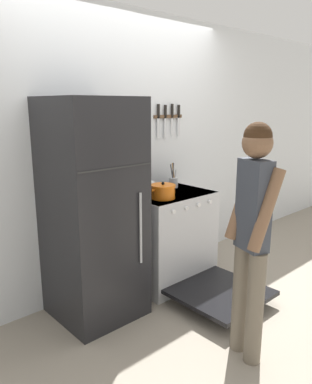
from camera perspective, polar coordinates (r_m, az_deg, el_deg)
The scene contains 9 objects.
ground_plane at distance 3.88m, azimuth -4.78°, elevation -12.94°, with size 14.00×14.00×0.00m, color gray.
wall_back at distance 3.53m, azimuth -5.48°, elevation 6.15°, with size 10.00×0.06×2.55m.
refrigerator at distance 3.01m, azimuth -9.55°, elevation -2.87°, with size 0.65×0.68×1.76m.
stove_range at distance 3.64m, azimuth 2.20°, elevation -7.11°, with size 0.80×1.32×0.89m.
dutch_oven_pot at distance 3.32m, azimuth 1.06°, elevation 0.09°, with size 0.27×0.22×0.15m.
tea_kettle at distance 3.50m, azimuth -1.52°, elevation 0.98°, with size 0.21×0.17×0.24m.
utensil_jar at distance 3.75m, azimuth 2.66°, elevation 1.58°, with size 0.09×0.09×0.25m.
person at distance 2.50m, azimuth 14.42°, elevation -5.64°, with size 0.33×0.38×1.61m.
wall_knife_strip at distance 3.85m, azimuth 1.90°, elevation 11.49°, with size 0.38×0.03×0.35m.
Camera 1 is at (-2.10, -2.77, 1.71)m, focal length 35.00 mm.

